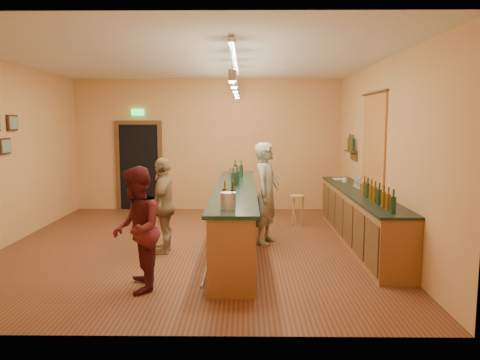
{
  "coord_description": "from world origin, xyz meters",
  "views": [
    {
      "loc": [
        0.93,
        -8.02,
        2.17
      ],
      "look_at": [
        0.83,
        0.2,
        1.14
      ],
      "focal_mm": 35.0,
      "sensor_mm": 36.0,
      "label": 1
    }
  ],
  "objects_px": {
    "customer_b": "(164,205)",
    "bar_stool": "(297,202)",
    "back_counter": "(360,217)",
    "customer_a": "(136,229)",
    "tasting_bar": "(235,212)",
    "bartender": "(267,193)"
  },
  "relations": [
    {
      "from": "back_counter",
      "to": "tasting_bar",
      "type": "xyz_separation_m",
      "value": [
        -2.21,
        -0.18,
        0.12
      ]
    },
    {
      "from": "customer_b",
      "to": "bar_stool",
      "type": "height_order",
      "value": "customer_b"
    },
    {
      "from": "bar_stool",
      "to": "bartender",
      "type": "bearing_deg",
      "value": -116.5
    },
    {
      "from": "customer_b",
      "to": "bar_stool",
      "type": "relative_size",
      "value": 2.46
    },
    {
      "from": "tasting_bar",
      "to": "customer_a",
      "type": "relative_size",
      "value": 3.16
    },
    {
      "from": "back_counter",
      "to": "customer_b",
      "type": "relative_size",
      "value": 2.86
    },
    {
      "from": "back_counter",
      "to": "bar_stool",
      "type": "bearing_deg",
      "value": 123.92
    },
    {
      "from": "back_counter",
      "to": "customer_a",
      "type": "xyz_separation_m",
      "value": [
        -3.43,
        -2.38,
        0.32
      ]
    },
    {
      "from": "bartender",
      "to": "customer_b",
      "type": "relative_size",
      "value": 1.14
    },
    {
      "from": "bartender",
      "to": "customer_b",
      "type": "height_order",
      "value": "bartender"
    },
    {
      "from": "back_counter",
      "to": "customer_b",
      "type": "bearing_deg",
      "value": -170.32
    },
    {
      "from": "back_counter",
      "to": "bartender",
      "type": "bearing_deg",
      "value": 178.62
    },
    {
      "from": "customer_b",
      "to": "bar_stool",
      "type": "xyz_separation_m",
      "value": [
        2.43,
        2.01,
        -0.3
      ]
    },
    {
      "from": "customer_b",
      "to": "tasting_bar",
      "type": "bearing_deg",
      "value": 109.55
    },
    {
      "from": "tasting_bar",
      "to": "customer_b",
      "type": "xyz_separation_m",
      "value": [
        -1.18,
        -0.4,
        0.19
      ]
    },
    {
      "from": "bar_stool",
      "to": "back_counter",
      "type": "bearing_deg",
      "value": -56.08
    },
    {
      "from": "customer_a",
      "to": "bar_stool",
      "type": "xyz_separation_m",
      "value": [
        2.46,
        3.81,
        -0.31
      ]
    },
    {
      "from": "customer_a",
      "to": "customer_b",
      "type": "height_order",
      "value": "customer_a"
    },
    {
      "from": "tasting_bar",
      "to": "bar_stool",
      "type": "height_order",
      "value": "tasting_bar"
    },
    {
      "from": "tasting_bar",
      "to": "customer_b",
      "type": "height_order",
      "value": "customer_b"
    },
    {
      "from": "bartender",
      "to": "bar_stool",
      "type": "relative_size",
      "value": 2.8
    },
    {
      "from": "bartender",
      "to": "bar_stool",
      "type": "bearing_deg",
      "value": -4.28
    }
  ]
}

